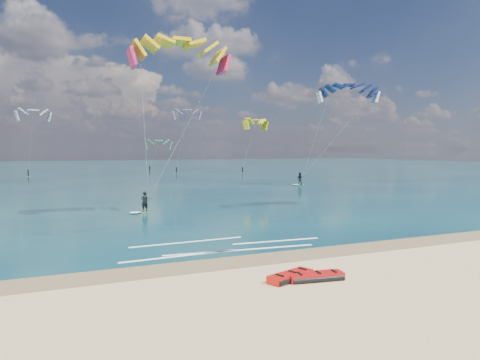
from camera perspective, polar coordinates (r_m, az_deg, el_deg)
name	(u,v)px	position (r m, az deg, el deg)	size (l,w,h in m)	color
ground	(122,193)	(57.12, -15.48, -1.64)	(320.00, 320.00, 0.00)	tan
wet_sand_strip	(221,263)	(21.41, -2.54, -11.02)	(320.00, 2.40, 0.01)	olive
sea	(90,170)	(120.74, -19.35, 1.26)	(320.00, 200.00, 0.04)	#092834
packed_kite_left	(290,280)	(18.93, 6.74, -13.09)	(2.44, 1.04, 0.38)	red
packed_kite_mid	(316,280)	(19.04, 10.05, -13.03)	(2.61, 1.04, 0.38)	red
kitesurfer_main	(163,116)	(36.34, -10.26, 8.35)	(9.02, 6.08, 15.67)	#C9EE1C
kitesurfer_far	(325,129)	(66.28, 11.22, 6.66)	(12.58, 8.61, 16.80)	#96BC1C
shoreline_foam	(221,247)	(24.57, -2.48, -8.93)	(12.29, 3.84, 0.01)	white
distant_kites	(87,147)	(95.05, -19.75, 4.20)	(78.46, 36.82, 14.28)	yellow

